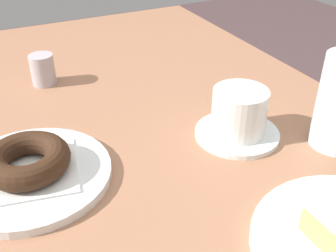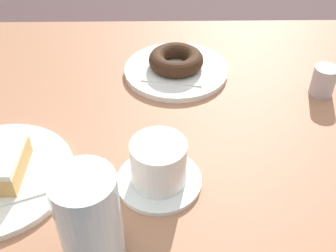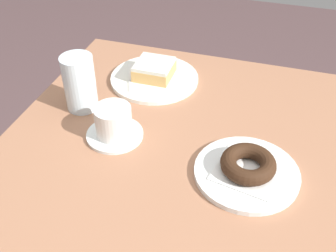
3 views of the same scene
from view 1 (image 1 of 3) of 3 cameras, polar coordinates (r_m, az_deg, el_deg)
table at (r=0.74m, az=-6.31°, el=-6.98°), size 1.09×0.79×0.78m
plate_chocolate_ring at (r=0.57m, az=-18.58°, el=-6.48°), size 0.21×0.21×0.01m
napkin_chocolate_ring at (r=0.57m, az=-18.71°, el=-5.88°), size 0.14×0.14×0.00m
donut_chocolate_ring at (r=0.56m, az=-19.02°, el=-4.43°), size 0.11×0.11×0.03m
coffee_cup at (r=0.62m, az=9.81°, el=1.42°), size 0.13×0.13×0.08m
sugar_jar at (r=0.81m, az=-17.01°, el=7.50°), size 0.04×0.04×0.06m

